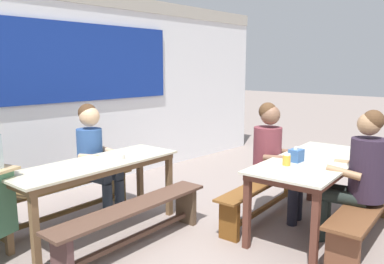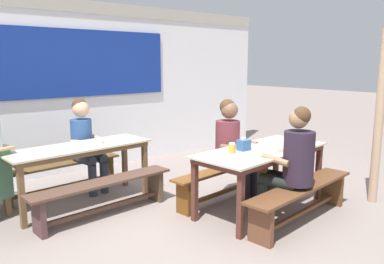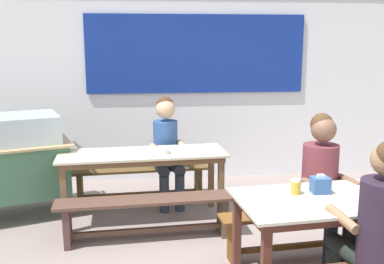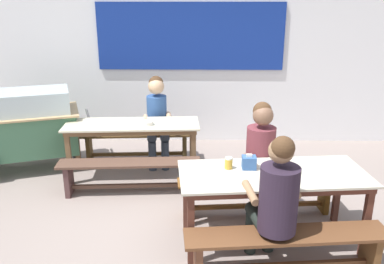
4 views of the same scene
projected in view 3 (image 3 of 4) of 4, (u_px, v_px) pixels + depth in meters
backdrop_wall at (201, 77)px, 6.17m from camera, size 7.53×0.23×2.71m
dining_table_far at (143, 160)px, 4.75m from camera, size 1.81×0.72×0.75m
dining_table_near at (352, 205)px, 3.41m from camera, size 1.85×0.93×0.75m
bench_far_back at (140, 179)px, 5.34m from camera, size 1.67×0.36×0.42m
bench_far_front at (147, 211)px, 4.31m from camera, size 1.76×0.41×0.42m
bench_near_back at (316, 225)px, 4.00m from camera, size 1.80×0.42×0.42m
food_cart at (1, 159)px, 4.80m from camera, size 1.88×1.32×1.13m
person_near_front at (376, 223)px, 2.93m from camera, size 0.49×0.60×1.30m
person_center_facing at (167, 144)px, 5.24m from camera, size 0.44×0.58×1.27m
person_right_near_table at (324, 179)px, 3.86m from camera, size 0.47×0.56×1.30m
tissue_box at (320, 185)px, 3.45m from camera, size 0.14×0.11×0.15m
condiment_jar at (296, 187)px, 3.43m from camera, size 0.08×0.08×0.12m
soup_bowl at (163, 151)px, 4.69m from camera, size 0.16×0.16×0.05m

